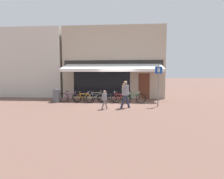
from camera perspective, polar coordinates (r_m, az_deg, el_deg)
ground_plane at (r=12.30m, az=1.40°, el=-4.51°), size 160.00×160.00×0.00m
shop_front at (r=16.11m, az=0.65°, el=8.54°), size 8.63×4.78×6.06m
neighbour_building at (r=18.95m, az=-24.87°, el=7.59°), size 7.26×4.00×6.07m
bike_rack_rail at (r=12.67m, az=-3.46°, el=-1.98°), size 5.13×0.04×0.57m
bicycle_purple at (r=13.19m, az=-13.38°, el=-2.41°), size 1.63×0.74×0.84m
bicycle_orange at (r=12.69m, az=-9.38°, el=-2.64°), size 1.71×0.61×0.83m
bicycle_silver at (r=12.69m, az=-5.41°, el=-2.50°), size 1.72×0.88×0.87m
bicycle_black at (r=12.46m, az=-1.05°, el=-2.67°), size 1.70×0.52×0.85m
bicycle_red at (r=12.29m, az=2.32°, el=-2.83°), size 1.62×0.95×0.84m
bicycle_green at (r=12.46m, az=7.01°, el=-2.69°), size 1.71×0.74×0.85m
pedestrian_adult at (r=10.48m, az=4.37°, el=-0.68°), size 0.64×0.61×1.66m
pedestrian_child at (r=10.14m, az=-2.46°, el=-2.70°), size 0.38×0.44×1.13m
litter_bin at (r=13.34m, az=-17.63°, el=-1.75°), size 0.56×0.56×1.03m
parking_sign at (r=11.29m, az=14.90°, el=2.46°), size 0.44×0.07×2.57m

